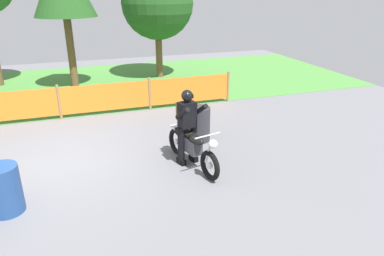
# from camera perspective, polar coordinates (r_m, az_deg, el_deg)

# --- Properties ---
(ground) EXTENTS (24.00, 24.00, 0.02)m
(ground) POSITION_cam_1_polar(r_m,az_deg,el_deg) (8.56, -20.43, -5.19)
(ground) COLOR slate
(grass_verge) EXTENTS (24.00, 7.44, 0.01)m
(grass_verge) POSITION_cam_1_polar(r_m,az_deg,el_deg) (14.83, -20.30, 6.18)
(grass_verge) COLOR #4C8C3D
(grass_verge) RESTS_ON ground
(barrier_fence) EXTENTS (10.95, 0.08, 1.05)m
(barrier_fence) POSITION_cam_1_polar(r_m,az_deg,el_deg) (11.10, -20.72, 4.01)
(barrier_fence) COLOR #997547
(barrier_fence) RESTS_ON ground
(tree_rightmost) EXTENTS (2.95, 2.95, 4.55)m
(tree_rightmost) POSITION_cam_1_polar(r_m,az_deg,el_deg) (15.29, -5.63, 19.47)
(tree_rightmost) COLOR brown
(tree_rightmost) RESTS_ON ground
(motorcycle_lead) EXTENTS (0.70, 2.00, 0.96)m
(motorcycle_lead) POSITION_cam_1_polar(r_m,az_deg,el_deg) (7.64, 0.06, -3.06)
(motorcycle_lead) COLOR black
(motorcycle_lead) RESTS_ON ground
(rider_lead) EXTENTS (0.63, 0.75, 1.69)m
(rider_lead) POSITION_cam_1_polar(r_m,az_deg,el_deg) (7.62, -0.81, 0.86)
(rider_lead) COLOR black
(rider_lead) RESTS_ON ground
(oil_drum) EXTENTS (0.58, 0.58, 0.88)m
(oil_drum) POSITION_cam_1_polar(r_m,az_deg,el_deg) (8.96, 1.10, 0.65)
(oil_drum) COLOR #2D2D33
(oil_drum) RESTS_ON ground
(spare_drum) EXTENTS (0.58, 0.58, 0.88)m
(spare_drum) POSITION_cam_1_polar(r_m,az_deg,el_deg) (6.96, -28.18, -8.79)
(spare_drum) COLOR navy
(spare_drum) RESTS_ON ground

